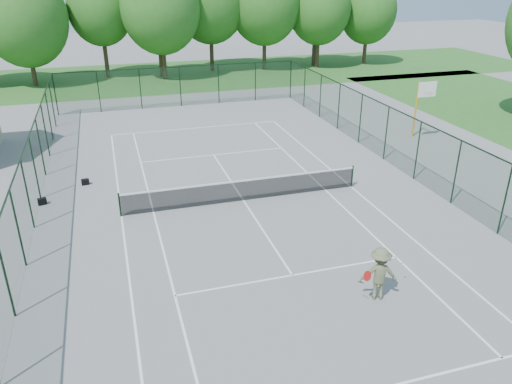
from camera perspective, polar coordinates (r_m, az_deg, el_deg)
ground at (r=23.04m, az=-1.44°, el=-0.98°), size 140.00×140.00×0.00m
grass_far at (r=51.34m, az=-10.68°, el=12.88°), size 80.00×16.00×0.01m
court_lines at (r=23.04m, az=-1.44°, el=-0.97°), size 11.05×23.85×0.01m
tennis_net at (r=22.80m, az=-1.46°, el=0.32°), size 11.08×0.08×1.10m
fence_enclosure at (r=22.41m, az=-1.48°, el=2.62°), size 18.05×36.05×3.02m
tree_line_far at (r=50.54m, az=-11.23°, el=19.53°), size 39.40×6.40×9.70m
basketball_goal at (r=32.42m, az=18.45°, el=10.13°), size 1.20×1.43×3.65m
sports_bag_a at (r=24.59m, az=-23.25°, el=-1.00°), size 0.42×0.31×0.30m
sports_bag_b at (r=26.08m, az=-18.93°, el=1.10°), size 0.39×0.27×0.29m
tennis_player at (r=16.60m, az=13.91°, el=-9.04°), size 1.98×1.01×1.83m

